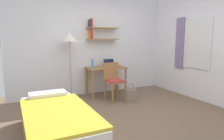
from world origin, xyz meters
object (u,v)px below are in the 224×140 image
object	(u,v)px
standing_lamp	(70,40)
bed	(57,124)
water_bottle	(92,64)
book_stack	(116,65)
desk_chair	(114,79)
handbag	(131,95)
laptop	(110,65)
desk	(106,72)

from	to	relation	value
standing_lamp	bed	bearing A→B (deg)	-110.58
water_bottle	book_stack	distance (m)	0.69
desk_chair	book_stack	bearing A→B (deg)	59.27
desk_chair	handbag	world-z (taller)	desk_chair
desk_chair	laptop	size ratio (longest dim) A/B	2.96
laptop	water_bottle	size ratio (longest dim) A/B	1.31
desk_chair	laptop	xyz separation A→B (m)	(0.14, 0.52, 0.28)
standing_lamp	desk	bearing A→B (deg)	-2.48
bed	desk	distance (m)	2.58
bed	handbag	size ratio (longest dim) A/B	4.53
book_stack	handbag	world-z (taller)	book_stack
bed	desk	xyz separation A→B (m)	(1.67, 1.93, 0.35)
water_bottle	book_stack	world-z (taller)	water_bottle
handbag	book_stack	bearing A→B (deg)	87.29
bed	desk_chair	distance (m)	2.19
water_bottle	standing_lamp	bearing A→B (deg)	175.07
desk_chair	standing_lamp	xyz separation A→B (m)	(-0.90, 0.55, 0.93)
desk	standing_lamp	world-z (taller)	standing_lamp
desk_chair	book_stack	xyz separation A→B (m)	(0.33, 0.56, 0.26)
water_bottle	handbag	distance (m)	1.24
desk_chair	handbag	distance (m)	0.55
desk_chair	water_bottle	bearing A→B (deg)	125.10
desk_chair	desk	bearing A→B (deg)	87.35
desk	water_bottle	bearing A→B (deg)	-178.85
desk_chair	book_stack	size ratio (longest dim) A/B	3.62
bed	book_stack	bearing A→B (deg)	45.13
bed	handbag	bearing A→B (deg)	30.07
water_bottle	bed	bearing A→B (deg)	-123.88
desk_chair	standing_lamp	world-z (taller)	standing_lamp
laptop	book_stack	world-z (taller)	laptop
standing_lamp	handbag	size ratio (longest dim) A/B	3.76
standing_lamp	water_bottle	distance (m)	0.80
desk	book_stack	distance (m)	0.36
bed	water_bottle	bearing A→B (deg)	56.12
desk	handbag	xyz separation A→B (m)	(0.27, -0.81, -0.44)
standing_lamp	laptop	size ratio (longest dim) A/B	5.37
desk	desk_chair	xyz separation A→B (m)	(-0.02, -0.51, -0.09)
standing_lamp	handbag	world-z (taller)	standing_lamp
bed	desk_chair	size ratio (longest dim) A/B	2.18
laptop	handbag	xyz separation A→B (m)	(0.16, -0.82, -0.63)
bed	handbag	world-z (taller)	bed
desk	desk_chair	size ratio (longest dim) A/B	1.13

